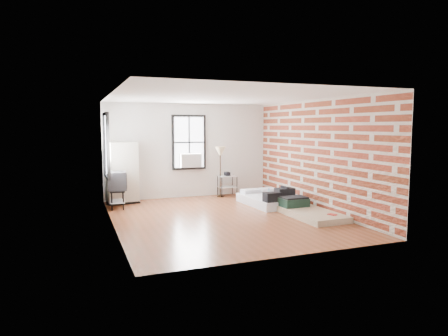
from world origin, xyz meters
name	(u,v)px	position (x,y,z in m)	size (l,w,h in m)	color
ground	(224,218)	(0.00, 0.00, 0.00)	(6.00, 6.00, 0.00)	brown
room_shell	(228,143)	(0.23, 0.36, 1.74)	(5.02, 6.02, 2.80)	silver
mattress_main	(271,199)	(1.75, 1.00, 0.15)	(1.36, 1.79, 0.55)	silver
mattress_bare	(307,211)	(1.92, -0.53, 0.12)	(0.97, 1.80, 0.38)	#C1AC8B
wardrobe	(122,173)	(-2.00, 2.65, 0.84)	(0.89, 0.56, 1.70)	black
side_table	(227,180)	(1.14, 2.72, 0.50)	(0.56, 0.45, 0.74)	black
floor_lamp	(220,154)	(0.88, 2.65, 1.29)	(0.33, 0.33, 1.52)	#2F1F0F
tv_stand	(117,182)	(-2.21, 1.98, 0.68)	(0.52, 0.71, 0.96)	black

